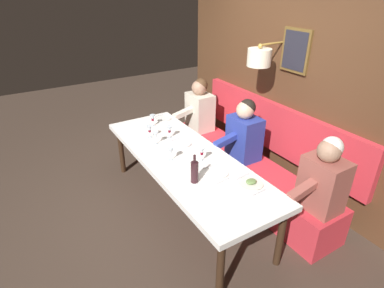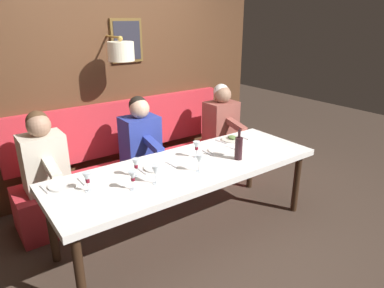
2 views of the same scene
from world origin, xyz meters
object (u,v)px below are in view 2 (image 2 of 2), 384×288
wine_glass_2 (87,178)px  wine_glass_5 (155,171)px  wine_glass_1 (197,146)px  diner_near (140,134)px  wine_glass_3 (133,177)px  wine_bottle (239,148)px  dining_table (188,171)px  wine_glass_4 (136,164)px  diner_middle (43,154)px  wine_glass_0 (199,159)px  diner_nearest (221,117)px

wine_glass_2 → wine_glass_5: same height
wine_glass_1 → wine_glass_2: bearing=93.2°
diner_near → wine_glass_3: diner_near is taller
diner_near → wine_bottle: (-1.05, -0.51, 0.04)m
dining_table → wine_glass_4: bearing=81.6°
dining_table → wine_glass_1: (0.11, -0.18, 0.18)m
diner_middle → wine_bottle: (-1.05, -1.55, 0.04)m
wine_glass_0 → wine_glass_2: same height
wine_glass_5 → wine_glass_0: bearing=-93.0°
dining_table → diner_middle: bearing=50.6°
diner_middle → wine_glass_5: size_ratio=4.82×
wine_glass_1 → wine_bottle: wine_bottle is taller
wine_glass_4 → diner_nearest: bearing=-64.1°
diner_nearest → wine_glass_2: (-0.83, 2.10, 0.04)m
wine_glass_1 → wine_glass_2: 1.13m
diner_middle → wine_glass_1: bearing=-121.5°
diner_near → diner_middle: 1.04m
diner_near → diner_middle: (0.00, 1.04, 0.00)m
diner_middle → wine_glass_4: (-0.81, -0.57, 0.04)m
dining_table → wine_glass_1: 0.28m
wine_glass_1 → diner_middle: bearing=58.5°
diner_nearest → wine_glass_0: size_ratio=4.82×
wine_glass_4 → wine_glass_1: bearing=-86.7°
diner_near → wine_glass_0: bearing=-178.2°
diner_nearest → wine_glass_1: (-0.77, 0.98, 0.04)m
wine_glass_1 → wine_glass_4: size_ratio=1.00×
dining_table → wine_glass_0: wine_glass_0 is taller
diner_middle → wine_glass_4: diner_middle is taller
dining_table → wine_glass_1: size_ratio=15.86×
diner_nearest → wine_glass_5: (-1.03, 1.60, 0.04)m
wine_glass_3 → wine_glass_5: (-0.01, -0.20, 0.00)m
wine_glass_0 → diner_middle: bearing=45.6°
diner_middle → wine_bottle: size_ratio=2.64×
wine_glass_0 → wine_glass_1: same height
diner_near → diner_middle: size_ratio=1.00×
wine_glass_0 → wine_glass_5: (0.02, 0.44, 0.00)m
wine_glass_1 → wine_glass_3: bearing=106.8°
wine_glass_0 → wine_glass_1: size_ratio=1.00×
wine_glass_0 → wine_glass_3: 0.64m
wine_glass_5 → wine_bottle: wine_bottle is taller
wine_glass_3 → wine_glass_4: same height
diner_near → wine_glass_1: (-0.77, -0.21, 0.04)m
diner_middle → wine_glass_0: diner_middle is taller
diner_middle → wine_glass_5: (-1.03, -0.64, 0.04)m
diner_near → wine_glass_0: 1.05m
wine_glass_1 → wine_bottle: bearing=-132.9°
diner_nearest → wine_glass_2: 2.26m
wine_glass_2 → wine_glass_4: size_ratio=1.00×
diner_nearest → diner_middle: size_ratio=1.00×
wine_glass_4 → wine_bottle: 1.01m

